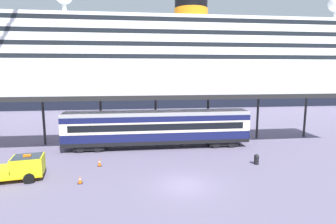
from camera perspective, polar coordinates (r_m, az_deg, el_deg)
The scene contains 8 objects.
ground_plane at distance 21.02m, azimuth 3.42°, elevation -15.30°, with size 400.00×400.00×0.00m, color slate.
cruise_ship at distance 74.88m, azimuth 8.26°, elevation 9.80°, with size 131.04×24.50×29.35m.
platform_canopy at distance 29.90m, azimuth -2.37°, elevation 3.88°, with size 45.40×5.15×6.32m.
train_carriage at distance 30.01m, azimuth -2.26°, elevation -3.28°, with size 20.40×2.81×4.11m.
service_truck at distance 24.65m, azimuth -29.74°, elevation -10.32°, with size 5.47×2.91×2.02m.
traffic_cone_near at distance 22.25m, azimuth -18.21°, elevation -13.52°, with size 0.36×0.36×0.60m.
traffic_cone_mid at distance 25.46m, azimuth -14.37°, elevation -10.32°, with size 0.36×0.36×0.73m.
quay_bollard at distance 26.41m, azimuth 18.30°, elevation -9.43°, with size 0.48×0.48×0.96m.
Camera 1 is at (-3.48, -18.87, 8.58)m, focal length 28.67 mm.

